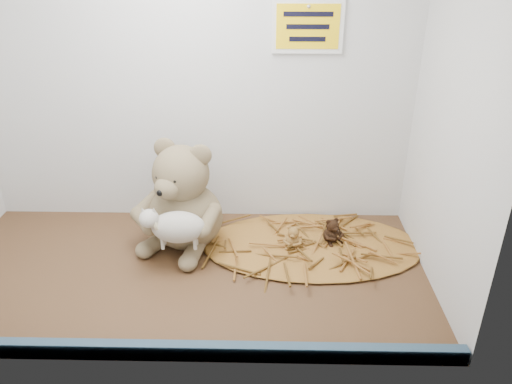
{
  "coord_description": "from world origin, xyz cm",
  "views": [
    {
      "loc": [
        19.78,
        -102.42,
        74.49
      ],
      "look_at": [
        17.46,
        3.96,
        20.66
      ],
      "focal_mm": 35.0,
      "sensor_mm": 36.0,
      "label": 1
    }
  ],
  "objects_px": {
    "mini_teddy_tan": "(293,236)",
    "main_teddy": "(184,195)",
    "mini_teddy_brown": "(332,229)",
    "toy_lamb": "(178,227)"
  },
  "relations": [
    {
      "from": "main_teddy",
      "to": "mini_teddy_tan",
      "type": "relative_size",
      "value": 4.75
    },
    {
      "from": "toy_lamb",
      "to": "mini_teddy_tan",
      "type": "height_order",
      "value": "toy_lamb"
    },
    {
      "from": "main_teddy",
      "to": "mini_teddy_tan",
      "type": "height_order",
      "value": "main_teddy"
    },
    {
      "from": "main_teddy",
      "to": "mini_teddy_brown",
      "type": "xyz_separation_m",
      "value": [
        0.39,
        0.0,
        -0.1
      ]
    },
    {
      "from": "main_teddy",
      "to": "toy_lamb",
      "type": "distance_m",
      "value": 0.11
    },
    {
      "from": "mini_teddy_tan",
      "to": "mini_teddy_brown",
      "type": "distance_m",
      "value": 0.11
    },
    {
      "from": "toy_lamb",
      "to": "mini_teddy_brown",
      "type": "bearing_deg",
      "value": 15.68
    },
    {
      "from": "mini_teddy_tan",
      "to": "toy_lamb",
      "type": "bearing_deg",
      "value": -150.78
    },
    {
      "from": "mini_teddy_tan",
      "to": "mini_teddy_brown",
      "type": "bearing_deg",
      "value": 28.9
    },
    {
      "from": "mini_teddy_tan",
      "to": "main_teddy",
      "type": "bearing_deg",
      "value": -171.51
    }
  ]
}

